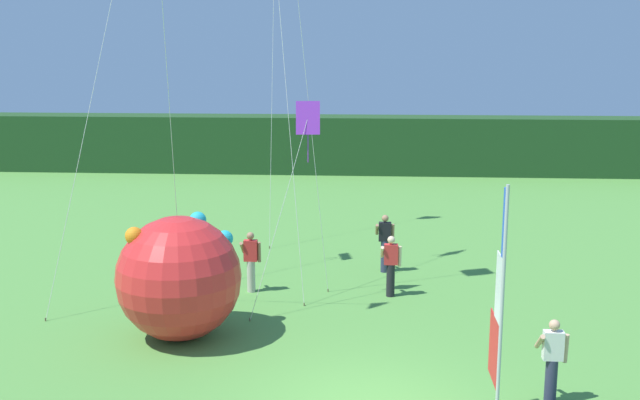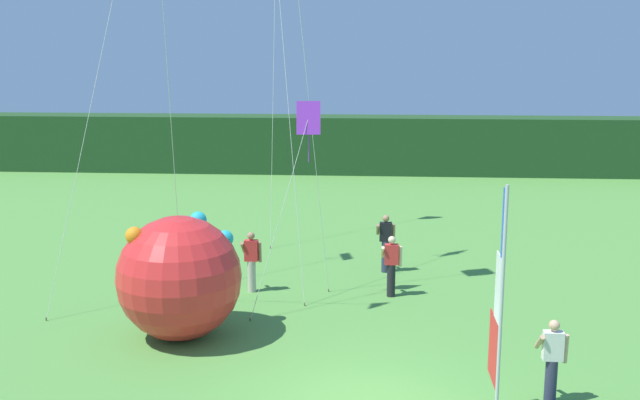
{
  "view_description": "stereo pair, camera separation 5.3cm",
  "coord_description": "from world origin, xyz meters",
  "px_view_note": "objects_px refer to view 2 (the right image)",
  "views": [
    {
      "loc": [
        0.08,
        -12.65,
        6.4
      ],
      "look_at": [
        -0.94,
        2.17,
        3.41
      ],
      "focal_mm": 41.98,
      "sensor_mm": 36.0,
      "label": 1
    },
    {
      "loc": [
        0.14,
        -12.65,
        6.4
      ],
      "look_at": [
        -0.94,
        2.17,
        3.41
      ],
      "focal_mm": 41.98,
      "sensor_mm": 36.0,
      "label": 2
    }
  ],
  "objects_px": {
    "banner_flag": "(498,314)",
    "person_near_banner": "(251,260)",
    "kite_purple_diamond_5": "(306,127)",
    "person_far_right": "(391,264)",
    "person_far_left": "(552,359)",
    "person_mid_field": "(386,242)",
    "inflatable_balloon": "(179,278)"
  },
  "relations": [
    {
      "from": "person_near_banner",
      "to": "kite_purple_diamond_5",
      "type": "distance_m",
      "value": 4.01
    },
    {
      "from": "banner_flag",
      "to": "kite_purple_diamond_5",
      "type": "relative_size",
      "value": 0.84
    },
    {
      "from": "inflatable_balloon",
      "to": "kite_purple_diamond_5",
      "type": "distance_m",
      "value": 4.9
    },
    {
      "from": "kite_purple_diamond_5",
      "to": "inflatable_balloon",
      "type": "bearing_deg",
      "value": -133.61
    },
    {
      "from": "banner_flag",
      "to": "person_mid_field",
      "type": "distance_m",
      "value": 9.4
    },
    {
      "from": "person_far_left",
      "to": "person_far_right",
      "type": "distance_m",
      "value": 6.53
    },
    {
      "from": "person_near_banner",
      "to": "person_mid_field",
      "type": "height_order",
      "value": "person_mid_field"
    },
    {
      "from": "person_far_left",
      "to": "person_near_banner",
      "type": "bearing_deg",
      "value": 137.34
    },
    {
      "from": "banner_flag",
      "to": "person_near_banner",
      "type": "relative_size",
      "value": 2.62
    },
    {
      "from": "person_near_banner",
      "to": "kite_purple_diamond_5",
      "type": "bearing_deg",
      "value": -21.76
    },
    {
      "from": "person_near_banner",
      "to": "person_far_right",
      "type": "bearing_deg",
      "value": -1.88
    },
    {
      "from": "person_near_banner",
      "to": "person_far_right",
      "type": "distance_m",
      "value": 3.73
    },
    {
      "from": "banner_flag",
      "to": "person_near_banner",
      "type": "xyz_separation_m",
      "value": [
        -5.33,
        7.08,
        -1.19
      ]
    },
    {
      "from": "person_near_banner",
      "to": "person_far_right",
      "type": "xyz_separation_m",
      "value": [
        3.73,
        -0.12,
        -0.01
      ]
    },
    {
      "from": "banner_flag",
      "to": "person_far_right",
      "type": "bearing_deg",
      "value": 102.94
    },
    {
      "from": "banner_flag",
      "to": "inflatable_balloon",
      "type": "xyz_separation_m",
      "value": [
        -6.4,
        3.73,
        -0.66
      ]
    },
    {
      "from": "banner_flag",
      "to": "person_far_right",
      "type": "height_order",
      "value": "banner_flag"
    },
    {
      "from": "person_mid_field",
      "to": "person_far_right",
      "type": "xyz_separation_m",
      "value": [
        0.12,
        -2.2,
        -0.04
      ]
    },
    {
      "from": "banner_flag",
      "to": "person_mid_field",
      "type": "bearing_deg",
      "value": 100.65
    },
    {
      "from": "person_far_left",
      "to": "inflatable_balloon",
      "type": "height_order",
      "value": "inflatable_balloon"
    },
    {
      "from": "person_far_left",
      "to": "kite_purple_diamond_5",
      "type": "height_order",
      "value": "kite_purple_diamond_5"
    },
    {
      "from": "person_far_left",
      "to": "kite_purple_diamond_5",
      "type": "relative_size",
      "value": 0.31
    },
    {
      "from": "inflatable_balloon",
      "to": "person_mid_field",
      "type": "bearing_deg",
      "value": 49.31
    },
    {
      "from": "person_mid_field",
      "to": "inflatable_balloon",
      "type": "relative_size",
      "value": 0.61
    },
    {
      "from": "person_far_left",
      "to": "person_far_right",
      "type": "height_order",
      "value": "person_far_right"
    },
    {
      "from": "person_mid_field",
      "to": "kite_purple_diamond_5",
      "type": "bearing_deg",
      "value": -127.43
    },
    {
      "from": "person_far_left",
      "to": "kite_purple_diamond_5",
      "type": "xyz_separation_m",
      "value": [
        -4.99,
        5.41,
        3.67
      ]
    },
    {
      "from": "banner_flag",
      "to": "person_near_banner",
      "type": "bearing_deg",
      "value": 126.97
    },
    {
      "from": "person_mid_field",
      "to": "kite_purple_diamond_5",
      "type": "height_order",
      "value": "kite_purple_diamond_5"
    },
    {
      "from": "banner_flag",
      "to": "person_far_right",
      "type": "distance_m",
      "value": 7.24
    },
    {
      "from": "banner_flag",
      "to": "person_near_banner",
      "type": "distance_m",
      "value": 8.95
    },
    {
      "from": "person_far_right",
      "to": "inflatable_balloon",
      "type": "distance_m",
      "value": 5.81
    }
  ]
}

